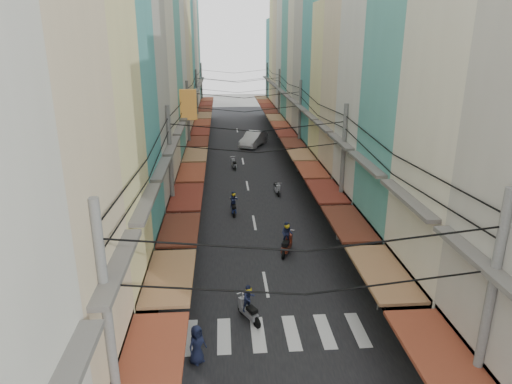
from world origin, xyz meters
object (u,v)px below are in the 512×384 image
market_umbrella (418,257)px  traffic_sign (381,268)px  bicycle (374,251)px  white_car (254,146)px

market_umbrella → traffic_sign: bearing=-163.2°
bicycle → market_umbrella: (0.11, -5.36, 2.31)m
market_umbrella → white_car: bearing=98.9°
traffic_sign → market_umbrella: bearing=16.8°
white_car → market_umbrella: (5.14, -32.76, 2.31)m
bicycle → white_car: bearing=17.0°
bicycle → market_umbrella: bearing=-172.2°
white_car → bicycle: bearing=-55.4°
market_umbrella → traffic_sign: size_ratio=0.89×
white_car → market_umbrella: 33.24m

